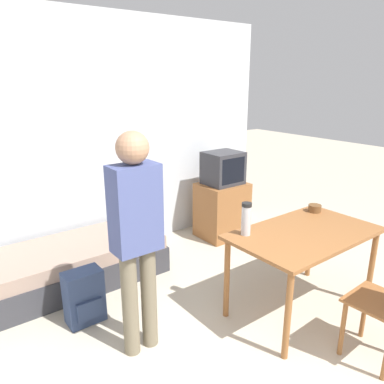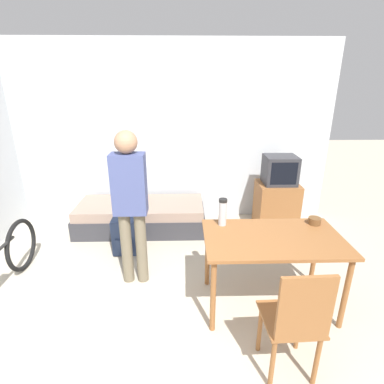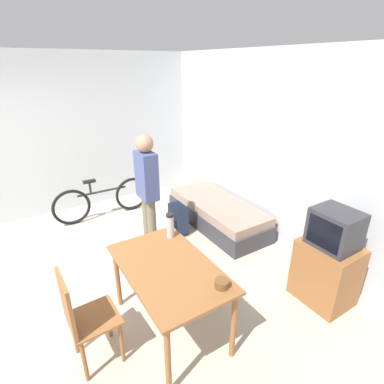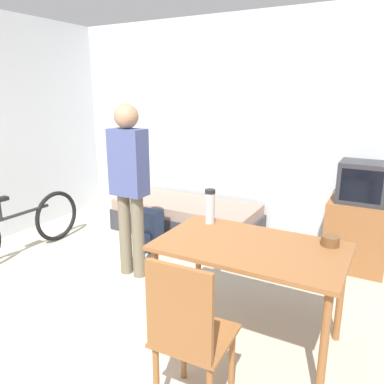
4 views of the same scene
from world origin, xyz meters
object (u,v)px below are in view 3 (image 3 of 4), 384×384
at_px(tv, 328,262).
at_px(thermos_flask, 170,224).
at_px(daybed, 217,213).
at_px(mate_bowl, 222,284).
at_px(dining_table, 169,274).
at_px(person_standing, 147,187).
at_px(wooden_chair, 82,316).
at_px(backpack, 178,219).
at_px(bicycle, 103,200).

distance_m(tv, thermos_flask, 1.77).
relative_size(daybed, mate_bowl, 15.46).
distance_m(dining_table, mate_bowl, 0.56).
xyz_separation_m(tv, person_standing, (-1.93, -1.25, 0.48)).
height_order(daybed, mate_bowl, mate_bowl).
xyz_separation_m(thermos_flask, mate_bowl, (0.93, -0.01, -0.12)).
height_order(dining_table, wooden_chair, wooden_chair).
distance_m(dining_table, backpack, 1.93).
bearing_deg(backpack, dining_table, -31.96).
xyz_separation_m(bicycle, person_standing, (1.37, 0.26, 0.66)).
relative_size(wooden_chair, mate_bowl, 7.99).
height_order(tv, mate_bowl, tv).
bearing_deg(tv, backpack, -162.62).
bearing_deg(mate_bowl, thermos_flask, 179.35).
xyz_separation_m(dining_table, thermos_flask, (-0.45, 0.26, 0.24)).
bearing_deg(thermos_flask, wooden_chair, -69.46).
relative_size(daybed, tv, 1.69).
bearing_deg(mate_bowl, backpack, 160.33).
bearing_deg(backpack, thermos_flask, -32.53).
relative_size(dining_table, thermos_flask, 4.61).
height_order(tv, dining_table, tv).
bearing_deg(daybed, mate_bowl, -35.97).
xyz_separation_m(dining_table, wooden_chair, (-0.05, -0.80, -0.12)).
height_order(mate_bowl, backpack, mate_bowl).
bearing_deg(dining_table, daybed, 131.41).
distance_m(wooden_chair, mate_bowl, 1.21).
bearing_deg(wooden_chair, thermos_flask, 110.54).
bearing_deg(bicycle, tv, 24.47).
relative_size(thermos_flask, mate_bowl, 2.28).
distance_m(person_standing, backpack, 0.97).
bearing_deg(person_standing, bicycle, -169.39).
distance_m(wooden_chair, person_standing, 1.86).
relative_size(tv, dining_table, 0.87).
bearing_deg(bicycle, daybed, 49.91).
bearing_deg(daybed, wooden_chair, -60.01).
bearing_deg(mate_bowl, tv, 87.33).
relative_size(tv, person_standing, 0.67).
height_order(person_standing, mate_bowl, person_standing).
bearing_deg(daybed, person_standing, -85.43).
bearing_deg(backpack, wooden_chair, -49.29).
height_order(tv, bicycle, tv).
height_order(dining_table, mate_bowl, mate_bowl).
bearing_deg(bicycle, person_standing, 10.61).
bearing_deg(mate_bowl, daybed, 144.03).
relative_size(bicycle, backpack, 3.53).
bearing_deg(mate_bowl, dining_table, -152.56).
height_order(wooden_chair, mate_bowl, wooden_chair).
distance_m(tv, backpack, 2.27).
height_order(dining_table, bicycle, dining_table).
height_order(daybed, backpack, backpack).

